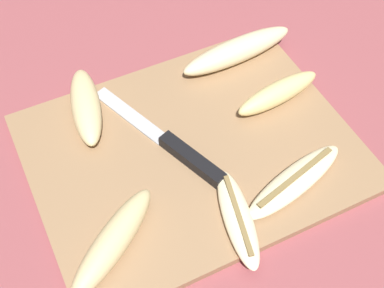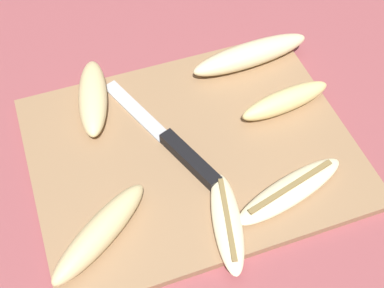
{
  "view_description": "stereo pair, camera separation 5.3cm",
  "coord_description": "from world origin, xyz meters",
  "px_view_note": "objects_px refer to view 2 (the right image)",
  "views": [
    {
      "loc": [
        -0.21,
        -0.42,
        0.63
      ],
      "look_at": [
        0.0,
        0.0,
        0.02
      ],
      "focal_mm": 50.0,
      "sensor_mm": 36.0,
      "label": 1
    },
    {
      "loc": [
        -0.16,
        -0.44,
        0.63
      ],
      "look_at": [
        0.0,
        0.0,
        0.02
      ],
      "focal_mm": 50.0,
      "sensor_mm": 36.0,
      "label": 2
    }
  ],
  "objects_px": {
    "banana_cream_curved": "(251,54)",
    "banana_ripe_center": "(93,97)",
    "banana_pale_long": "(290,190)",
    "knife": "(179,149)",
    "banana_bright_far": "(224,223)",
    "banana_golden_short": "(285,101)",
    "banana_mellow_near": "(100,232)"
  },
  "relations": [
    {
      "from": "knife",
      "to": "banana_mellow_near",
      "type": "relative_size",
      "value": 1.54
    },
    {
      "from": "banana_ripe_center",
      "to": "banana_bright_far",
      "type": "bearing_deg",
      "value": -67.54
    },
    {
      "from": "banana_golden_short",
      "to": "banana_bright_far",
      "type": "bearing_deg",
      "value": -135.79
    },
    {
      "from": "banana_pale_long",
      "to": "banana_ripe_center",
      "type": "bearing_deg",
      "value": 130.5
    },
    {
      "from": "knife",
      "to": "banana_golden_short",
      "type": "distance_m",
      "value": 0.18
    },
    {
      "from": "banana_golden_short",
      "to": "banana_ripe_center",
      "type": "distance_m",
      "value": 0.29
    },
    {
      "from": "knife",
      "to": "banana_pale_long",
      "type": "height_order",
      "value": "banana_pale_long"
    },
    {
      "from": "knife",
      "to": "banana_golden_short",
      "type": "xyz_separation_m",
      "value": [
        0.18,
        0.03,
        0.01
      ]
    },
    {
      "from": "knife",
      "to": "banana_ripe_center",
      "type": "height_order",
      "value": "banana_ripe_center"
    },
    {
      "from": "banana_pale_long",
      "to": "banana_ripe_center",
      "type": "xyz_separation_m",
      "value": [
        -0.21,
        0.25,
        0.01
      ]
    },
    {
      "from": "banana_cream_curved",
      "to": "banana_golden_short",
      "type": "relative_size",
      "value": 1.35
    },
    {
      "from": "banana_mellow_near",
      "to": "banana_golden_short",
      "type": "xyz_separation_m",
      "value": [
        0.32,
        0.12,
        -0.0
      ]
    },
    {
      "from": "banana_cream_curved",
      "to": "banana_bright_far",
      "type": "xyz_separation_m",
      "value": [
        -0.15,
        -0.27,
        -0.01
      ]
    },
    {
      "from": "banana_cream_curved",
      "to": "banana_pale_long",
      "type": "bearing_deg",
      "value": -101.4
    },
    {
      "from": "knife",
      "to": "banana_mellow_near",
      "type": "height_order",
      "value": "banana_mellow_near"
    },
    {
      "from": "banana_bright_far",
      "to": "banana_mellow_near",
      "type": "bearing_deg",
      "value": 167.03
    },
    {
      "from": "banana_cream_curved",
      "to": "banana_mellow_near",
      "type": "height_order",
      "value": "same"
    },
    {
      "from": "banana_mellow_near",
      "to": "banana_golden_short",
      "type": "height_order",
      "value": "banana_mellow_near"
    },
    {
      "from": "knife",
      "to": "banana_cream_curved",
      "type": "xyz_separation_m",
      "value": [
        0.17,
        0.14,
        0.01
      ]
    },
    {
      "from": "banana_mellow_near",
      "to": "banana_bright_far",
      "type": "relative_size",
      "value": 1.04
    },
    {
      "from": "knife",
      "to": "banana_ripe_center",
      "type": "xyz_separation_m",
      "value": [
        -0.09,
        0.13,
        0.01
      ]
    },
    {
      "from": "banana_cream_curved",
      "to": "banana_mellow_near",
      "type": "distance_m",
      "value": 0.39
    },
    {
      "from": "banana_cream_curved",
      "to": "banana_ripe_center",
      "type": "distance_m",
      "value": 0.26
    },
    {
      "from": "knife",
      "to": "banana_pale_long",
      "type": "relative_size",
      "value": 1.37
    },
    {
      "from": "banana_pale_long",
      "to": "banana_ripe_center",
      "type": "distance_m",
      "value": 0.33
    },
    {
      "from": "banana_pale_long",
      "to": "banana_bright_far",
      "type": "bearing_deg",
      "value": -171.26
    },
    {
      "from": "knife",
      "to": "banana_cream_curved",
      "type": "distance_m",
      "value": 0.22
    },
    {
      "from": "banana_golden_short",
      "to": "banana_ripe_center",
      "type": "height_order",
      "value": "same"
    },
    {
      "from": "banana_pale_long",
      "to": "banana_golden_short",
      "type": "height_order",
      "value": "banana_golden_short"
    },
    {
      "from": "banana_bright_far",
      "to": "banana_ripe_center",
      "type": "height_order",
      "value": "banana_ripe_center"
    },
    {
      "from": "banana_golden_short",
      "to": "banana_ripe_center",
      "type": "xyz_separation_m",
      "value": [
        -0.27,
        0.1,
        0.0
      ]
    },
    {
      "from": "knife",
      "to": "banana_pale_long",
      "type": "bearing_deg",
      "value": -65.67
    }
  ]
}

